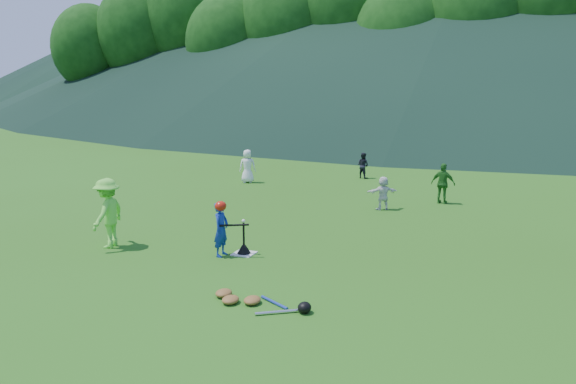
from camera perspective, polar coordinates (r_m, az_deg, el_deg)
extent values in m
plane|color=#295C15|center=(12.25, -4.49, -6.29)|extent=(120.00, 120.00, 0.00)
cube|color=silver|center=(12.25, -4.49, -6.25)|extent=(0.45, 0.45, 0.02)
sphere|color=white|center=(12.05, -4.55, -2.95)|extent=(0.08, 0.08, 0.08)
imported|color=navy|center=(12.02, -6.81, -3.78)|extent=(0.28, 0.43, 1.17)
imported|color=#71E944|center=(13.14, -17.84, -2.05)|extent=(0.71, 1.08, 1.57)
imported|color=white|center=(20.38, -4.14, 2.64)|extent=(0.69, 0.59, 1.21)
imported|color=black|center=(21.45, 7.62, 2.69)|extent=(0.57, 0.51, 0.98)
imported|color=#236A1F|center=(17.54, 15.48, 0.84)|extent=(0.76, 0.41, 1.23)
imported|color=silver|center=(16.37, 9.63, -0.11)|extent=(0.91, 0.75, 0.97)
cone|color=black|center=(12.22, -4.50, -5.80)|extent=(0.30, 0.30, 0.18)
cylinder|color=black|center=(12.12, -4.53, -4.27)|extent=(0.04, 0.04, 0.50)
ellipsoid|color=#B71B0C|center=(11.90, -6.86, -1.43)|extent=(0.24, 0.26, 0.22)
cylinder|color=black|center=(11.87, -5.49, -3.37)|extent=(0.59, 0.28, 0.07)
ellipsoid|color=olive|center=(9.70, -5.87, -10.83)|extent=(0.28, 0.34, 0.13)
ellipsoid|color=olive|center=(9.65, -3.66, -10.91)|extent=(0.28, 0.34, 0.13)
ellipsoid|color=olive|center=(9.99, -6.54, -10.16)|extent=(0.28, 0.34, 0.13)
cylinder|color=silver|center=(9.26, -1.14, -12.11)|extent=(0.63, 0.45, 0.06)
cylinder|color=#263FA5|center=(9.63, -1.40, -11.16)|extent=(0.63, 0.36, 0.05)
ellipsoid|color=black|center=(9.27, 1.68, -11.65)|extent=(0.22, 0.24, 0.19)
cube|color=gray|center=(38.88, 14.59, 6.51)|extent=(70.00, 0.03, 1.20)
cube|color=yellow|center=(38.83, 14.63, 7.45)|extent=(70.00, 0.08, 0.08)
cylinder|color=gray|center=(55.76, -24.15, 7.29)|extent=(0.07, 0.07, 1.30)
cylinder|color=gray|center=(38.88, 14.59, 6.51)|extent=(0.07, 0.07, 1.30)
cylinder|color=#382314|center=(56.51, -19.15, 8.69)|extent=(0.56, 0.56, 3.15)
ellipsoid|color=#164711|center=(56.54, -19.49, 13.74)|extent=(6.84, 6.84, 7.87)
cylinder|color=#382314|center=(54.65, -14.29, 9.21)|extent=(0.56, 0.56, 3.74)
ellipsoid|color=#164711|center=(54.77, -14.61, 15.42)|extent=(8.13, 8.13, 9.35)
cylinder|color=#382314|center=(53.20, -9.12, 9.68)|extent=(0.56, 0.56, 4.34)
ellipsoid|color=#164711|center=(53.44, -9.36, 17.07)|extent=(9.42, 9.42, 10.84)
cylinder|color=#382314|center=(48.23, -6.04, 8.90)|extent=(0.56, 0.56, 3.18)
ellipsoid|color=#164711|center=(48.27, -6.17, 14.90)|extent=(6.92, 6.92, 7.95)
cylinder|color=#382314|center=(47.51, -0.01, 9.28)|extent=(0.56, 0.56, 3.78)
ellipsoid|color=#164711|center=(47.66, -0.01, 16.50)|extent=(8.21, 8.21, 9.44)
cylinder|color=#382314|center=(47.32, 6.15, 9.57)|extent=(0.56, 0.56, 4.38)
ellipsoid|color=#164711|center=(47.60, 6.34, 17.94)|extent=(9.50, 9.50, 10.92)
cylinder|color=#382314|center=(43.28, 11.17, 8.48)|extent=(0.56, 0.56, 3.22)
ellipsoid|color=#164711|center=(43.33, 11.44, 15.23)|extent=(6.99, 6.99, 8.04)
cylinder|color=#382314|center=(44.08, 17.77, 8.59)|extent=(0.56, 0.56, 3.81)
ellipsoid|color=#164711|center=(44.24, 18.27, 16.43)|extent=(8.28, 8.28, 9.53)
cylinder|color=#382314|center=(45.42, 24.06, 8.59)|extent=(0.56, 0.56, 4.41)
cone|color=black|center=(100.17, -8.06, 14.99)|extent=(80.00, 80.00, 20.00)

